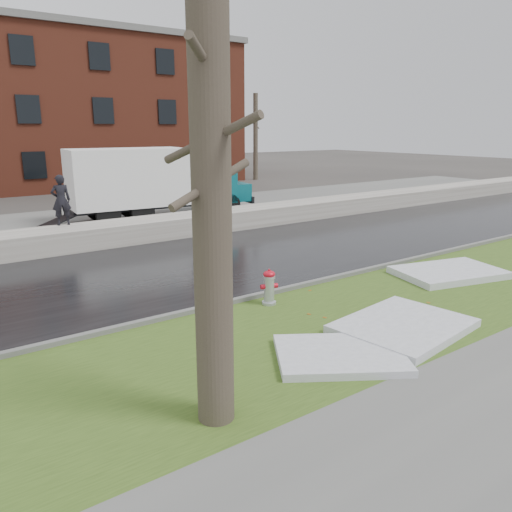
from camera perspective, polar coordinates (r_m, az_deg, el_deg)
ground at (r=11.43m, az=4.48°, el=-5.95°), size 120.00×120.00×0.00m
verge at (r=10.57m, az=8.87°, el=-7.72°), size 60.00×4.50×0.04m
sidewalk at (r=8.59m, az=27.18°, el=-14.70°), size 60.00×3.00×0.05m
road at (r=14.98m, az=-6.62°, el=-0.97°), size 60.00×7.00×0.03m
parking_lot at (r=22.63m, az=-17.17°, el=3.74°), size 60.00×9.00×0.03m
curb at (r=12.14m, az=1.46°, el=-4.31°), size 60.00×0.15×0.14m
snowbank at (r=18.59m, az=-12.96°, el=2.93°), size 60.00×1.60×0.75m
brick_building at (r=39.22m, az=-23.17°, el=14.85°), size 26.00×12.00×10.00m
bg_tree_right at (r=39.51m, az=-0.05°, el=13.54°), size 1.40×1.62×6.50m
fire_hydrant at (r=11.40m, az=1.50°, el=-3.39°), size 0.41×0.39×0.83m
tree at (r=6.28m, az=-5.12°, el=7.59°), size 1.31×1.53×6.34m
box_truck at (r=22.68m, az=-11.99°, el=8.28°), size 9.45×2.83×3.13m
worker at (r=18.17m, az=-21.39°, el=5.97°), size 0.67×0.48×1.71m
snow_patch_near at (r=10.53m, az=16.50°, el=-7.67°), size 2.85×2.33×0.16m
snow_patch_far at (r=9.04m, az=9.58°, el=-11.10°), size 2.71×2.53×0.14m
snow_patch_side at (r=14.66m, az=21.18°, el=-1.76°), size 3.16×2.43×0.18m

